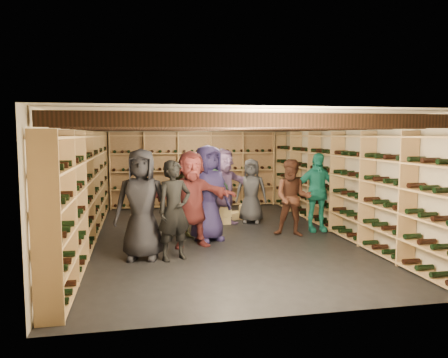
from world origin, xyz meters
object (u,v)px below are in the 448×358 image
person_0 (142,204)px  person_12 (251,191)px  crate_stack_left (219,213)px  person_8 (293,198)px  person_6 (208,193)px  person_10 (203,189)px  person_1 (174,210)px  person_2 (183,200)px  crate_loose (233,216)px  person_5 (191,199)px  person_4 (317,192)px  person_9 (200,189)px  person_11 (223,187)px  crate_stack_right (250,212)px

person_0 → person_12: person_0 is taller
crate_stack_left → person_8: bearing=-50.4°
person_0 → person_8: size_ratio=1.17×
person_12 → person_8: bearing=-57.1°
person_6 → person_10: 0.76m
crate_stack_left → person_1: 3.08m
person_0 → person_8: bearing=30.1°
person_2 → person_6: 0.57m
person_6 → person_8: size_ratio=1.19×
crate_stack_left → person_1: bearing=-114.9°
crate_loose → person_5: 2.89m
person_0 → person_1: 0.56m
person_4 → person_9: (-2.38, 1.15, -0.01)m
person_0 → person_6: size_ratio=0.99×
crate_stack_left → person_4: person_4 is taller
person_1 → person_10: 2.11m
crate_stack_left → person_4: (1.92, -1.15, 0.59)m
person_1 → person_9: person_9 is taller
person_0 → person_1: (0.53, -0.16, -0.09)m
person_8 → person_12: 1.58m
person_2 → person_8: bearing=3.8°
person_4 → person_9: 2.65m
person_2 → person_11: person_11 is taller
crate_stack_left → crate_stack_right: (0.85, 0.41, -0.09)m
person_2 → person_9: (0.51, 1.26, 0.06)m
crate_stack_right → crate_loose: 0.43m
person_11 → person_12: person_11 is taller
crate_loose → person_9: 1.26m
person_6 → person_8: bearing=-22.5°
person_2 → person_0: bearing=-111.7°
person_2 → person_6: bearing=-21.8°
crate_stack_right → person_2: bearing=-137.4°
person_0 → person_6: 1.66m
person_5 → person_12: 2.56m
person_8 → person_11: (-1.17, 1.39, 0.10)m
crate_stack_left → person_9: 0.75m
person_10 → person_2: bearing=-136.3°
person_5 → person_11: (0.97, 1.83, -0.01)m
person_2 → person_10: size_ratio=0.84×
crate_stack_right → person_5: (-1.74, -2.36, 0.73)m
person_8 → crate_stack_right: bearing=125.8°
person_0 → person_8: (3.05, 1.08, -0.14)m
person_4 → crate_stack_right: bearing=127.4°
crate_loose → person_1: bearing=-117.7°
crate_loose → person_6: (-0.94, -2.04, 0.86)m
crate_loose → person_5: size_ratio=0.28×
person_1 → person_10: size_ratio=0.90×
person_5 → person_11: 2.07m
crate_stack_right → person_10: size_ratio=0.32×
crate_loose → person_0: (-2.23, -3.08, 0.84)m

